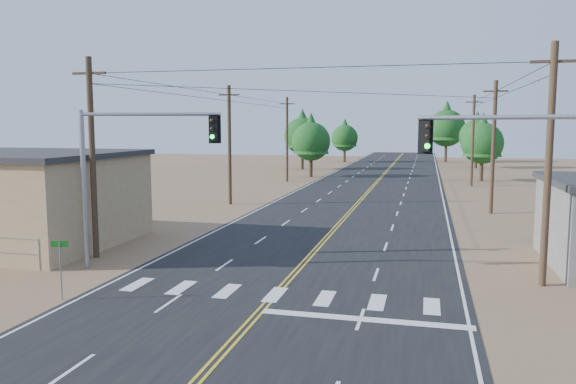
% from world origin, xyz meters
% --- Properties ---
extents(road, '(15.00, 200.00, 0.02)m').
position_xyz_m(road, '(0.00, 30.00, 0.01)').
color(road, black).
rests_on(road, ground).
extents(utility_pole_left_near, '(1.80, 0.30, 10.00)m').
position_xyz_m(utility_pole_left_near, '(-10.50, 12.00, 5.12)').
color(utility_pole_left_near, '#4C3826').
rests_on(utility_pole_left_near, ground).
extents(utility_pole_left_mid, '(1.80, 0.30, 10.00)m').
position_xyz_m(utility_pole_left_mid, '(-10.50, 32.00, 5.12)').
color(utility_pole_left_mid, '#4C3826').
rests_on(utility_pole_left_mid, ground).
extents(utility_pole_left_far, '(1.80, 0.30, 10.00)m').
position_xyz_m(utility_pole_left_far, '(-10.50, 52.00, 5.12)').
color(utility_pole_left_far, '#4C3826').
rests_on(utility_pole_left_far, ground).
extents(utility_pole_right_near, '(1.80, 0.30, 10.00)m').
position_xyz_m(utility_pole_right_near, '(10.50, 12.00, 5.12)').
color(utility_pole_right_near, '#4C3826').
rests_on(utility_pole_right_near, ground).
extents(utility_pole_right_mid, '(1.80, 0.30, 10.00)m').
position_xyz_m(utility_pole_right_mid, '(10.50, 32.00, 5.12)').
color(utility_pole_right_mid, '#4C3826').
rests_on(utility_pole_right_mid, ground).
extents(utility_pole_right_far, '(1.80, 0.30, 10.00)m').
position_xyz_m(utility_pole_right_far, '(10.50, 52.00, 5.12)').
color(utility_pole_right_far, '#4C3826').
rests_on(utility_pole_right_far, ground).
extents(signal_mast_left, '(6.46, 1.39, 7.37)m').
position_xyz_m(signal_mast_left, '(-7.82, 10.33, 5.02)').
color(signal_mast_left, gray).
rests_on(signal_mast_left, ground).
extents(signal_mast_right, '(5.80, 2.06, 7.11)m').
position_xyz_m(signal_mast_right, '(9.34, 6.37, 4.82)').
color(signal_mast_right, gray).
rests_on(signal_mast_right, ground).
extents(street_sign, '(0.67, 0.17, 2.30)m').
position_xyz_m(street_sign, '(-7.80, 5.47, 1.54)').
color(street_sign, gray).
rests_on(street_sign, ground).
extents(tree_left_near, '(5.03, 5.03, 8.38)m').
position_xyz_m(tree_left_near, '(-9.00, 58.83, 5.12)').
color(tree_left_near, '#3F2D1E').
rests_on(tree_left_near, ground).
extents(tree_left_mid, '(5.56, 5.56, 9.27)m').
position_xyz_m(tree_left_mid, '(-12.84, 70.99, 5.67)').
color(tree_left_mid, '#3F2D1E').
rests_on(tree_left_mid, ground).
extents(tree_left_far, '(4.82, 4.82, 8.03)m').
position_xyz_m(tree_left_far, '(-9.00, 89.42, 4.91)').
color(tree_left_far, '#3F2D1E').
rests_on(tree_left_far, ground).
extents(tree_right_near, '(4.96, 4.96, 8.26)m').
position_xyz_m(tree_right_near, '(12.10, 58.44, 5.05)').
color(tree_right_near, '#3F2D1E').
rests_on(tree_right_near, ground).
extents(tree_right_mid, '(5.39, 5.39, 8.99)m').
position_xyz_m(tree_right_mid, '(13.17, 80.24, 5.50)').
color(tree_right_mid, '#3F2D1E').
rests_on(tree_right_mid, ground).
extents(tree_right_far, '(6.75, 6.75, 11.25)m').
position_xyz_m(tree_right_far, '(9.00, 94.46, 6.88)').
color(tree_right_far, '#3F2D1E').
rests_on(tree_right_far, ground).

